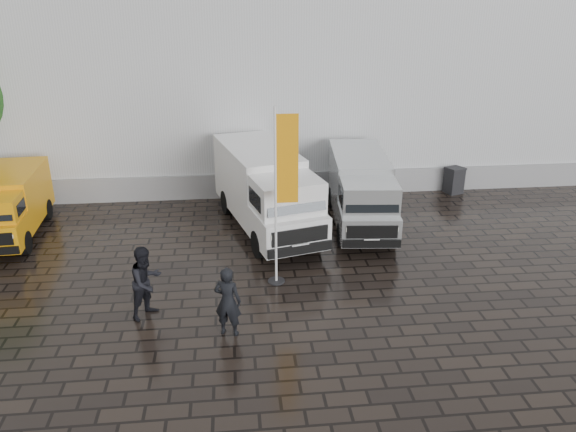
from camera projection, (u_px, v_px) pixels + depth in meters
name	position (u px, v px, depth m)	size (l,w,h in m)	color
ground	(283.00, 294.00, 15.89)	(120.00, 120.00, 0.00)	black
exhibition_hall	(292.00, 29.00, 28.47)	(44.00, 16.00, 12.00)	silver
hall_plinth	(313.00, 183.00, 23.19)	(44.00, 0.15, 1.00)	gray
van_yellow	(9.00, 207.00, 19.14)	(1.81, 4.69, 2.17)	orange
van_white	(266.00, 192.00, 19.62)	(2.13, 6.40, 2.78)	white
van_silver	(361.00, 193.00, 20.05)	(1.89, 5.66, 2.45)	silver
flagpole	(282.00, 188.00, 15.46)	(0.88, 0.50, 5.20)	black
wheelie_bin	(454.00, 180.00, 23.38)	(0.67, 0.67, 1.11)	black
person_front	(228.00, 301.00, 13.76)	(0.68, 0.45, 1.86)	black
person_tent	(146.00, 282.00, 14.54)	(0.96, 0.75, 1.98)	black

